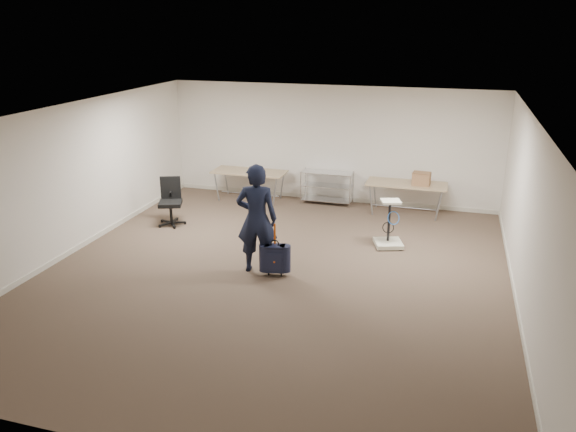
% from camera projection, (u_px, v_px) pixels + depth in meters
% --- Properties ---
extents(ground, '(9.00, 9.00, 0.00)m').
position_uv_depth(ground, '(274.00, 274.00, 9.88)').
color(ground, '#4C3B2E').
rests_on(ground, ground).
extents(room_shell, '(8.00, 9.00, 9.00)m').
position_uv_depth(room_shell, '(295.00, 243.00, 11.12)').
color(room_shell, white).
rests_on(room_shell, ground).
extents(folding_table_left, '(1.80, 0.75, 0.73)m').
position_uv_depth(folding_table_left, '(249.00, 173.00, 13.74)').
color(folding_table_left, tan).
rests_on(folding_table_left, ground).
extents(folding_table_right, '(1.80, 0.75, 0.73)m').
position_uv_depth(folding_table_right, '(407.00, 185.00, 12.73)').
color(folding_table_right, tan).
rests_on(folding_table_right, ground).
extents(wire_shelf, '(1.22, 0.47, 0.80)m').
position_uv_depth(wire_shelf, '(327.00, 186.00, 13.54)').
color(wire_shelf, silver).
rests_on(wire_shelf, ground).
extents(person, '(0.79, 0.59, 1.95)m').
position_uv_depth(person, '(257.00, 219.00, 9.69)').
color(person, black).
rests_on(person, ground).
extents(suitcase, '(0.38, 0.27, 0.96)m').
position_uv_depth(suitcase, '(275.00, 258.00, 9.70)').
color(suitcase, black).
rests_on(suitcase, ground).
extents(office_chair, '(0.62, 0.63, 1.02)m').
position_uv_depth(office_chair, '(171.00, 210.00, 12.20)').
color(office_chair, black).
rests_on(office_chair, ground).
extents(equipment_cart, '(0.66, 0.66, 0.95)m').
position_uv_depth(equipment_cart, '(389.00, 234.00, 11.00)').
color(equipment_cart, beige).
rests_on(equipment_cart, ground).
extents(cardboard_box, '(0.41, 0.32, 0.29)m').
position_uv_depth(cardboard_box, '(421.00, 179.00, 12.52)').
color(cardboard_box, '#A3704C').
rests_on(cardboard_box, folding_table_right).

